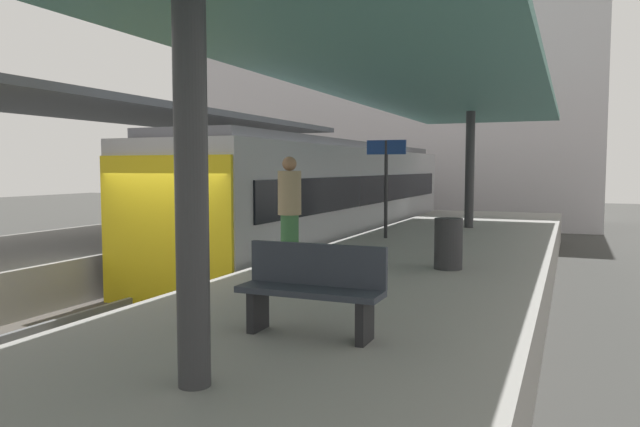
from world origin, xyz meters
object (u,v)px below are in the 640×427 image
Objects in this scene: platform_bench at (312,286)px; platform_sign at (386,166)px; passenger_near_bench at (290,212)px; litter_bin at (448,244)px; commuter_train at (330,198)px.

platform_sign reaches higher than platform_bench.
platform_sign is (-1.62, 7.88, 1.16)m from platform_bench.
platform_sign is at bearing 88.46° from passenger_near_bench.
platform_sign is 4.37m from litter_bin.
platform_sign reaches higher than passenger_near_bench.
commuter_train is 18.91× the size of litter_bin.
platform_bench reaches higher than litter_bin.
platform_bench is at bearing -60.92° from passenger_near_bench.
commuter_train is 7.83m from litter_bin.
commuter_train reaches higher than platform_sign.
platform_bench is 1.75× the size of litter_bin.
platform_sign is 2.76× the size of litter_bin.
passenger_near_bench is (-2.23, -1.11, 0.52)m from litter_bin.
commuter_train is at bearing 107.17° from passenger_near_bench.
passenger_near_bench is (-1.74, 3.13, 0.45)m from platform_bench.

